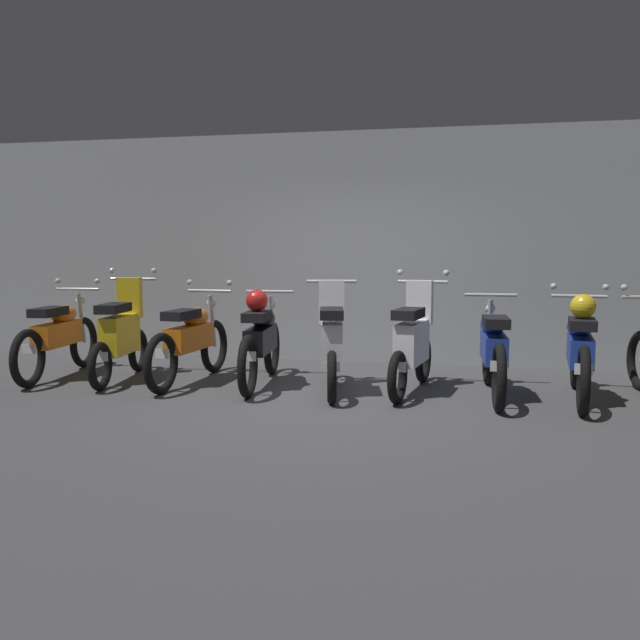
# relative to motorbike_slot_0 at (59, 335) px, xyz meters

# --- Properties ---
(ground_plane) EXTENTS (80.00, 80.00, 0.00)m
(ground_plane) POSITION_rel_motorbike_slot_0_xyz_m (3.35, -0.65, -0.49)
(ground_plane) COLOR #424244
(back_wall) EXTENTS (16.00, 0.30, 3.07)m
(back_wall) POSITION_rel_motorbike_slot_0_xyz_m (3.35, 1.94, 1.04)
(back_wall) COLOR #9EA0A3
(back_wall) RESTS_ON ground
(motorbike_slot_0) EXTENTS (0.59, 1.95, 1.15)m
(motorbike_slot_0) POSITION_rel_motorbike_slot_0_xyz_m (0.00, 0.00, 0.00)
(motorbike_slot_0) COLOR black
(motorbike_slot_0) RESTS_ON ground
(motorbike_slot_1) EXTENTS (0.59, 1.68, 1.29)m
(motorbike_slot_1) POSITION_rel_motorbike_slot_0_xyz_m (0.83, -0.04, 0.04)
(motorbike_slot_1) COLOR black
(motorbike_slot_1) RESTS_ON ground
(motorbike_slot_2) EXTENTS (0.59, 1.95, 1.15)m
(motorbike_slot_2) POSITION_rel_motorbike_slot_0_xyz_m (1.68, 0.00, 0.00)
(motorbike_slot_2) COLOR black
(motorbike_slot_2) RESTS_ON ground
(motorbike_slot_3) EXTENTS (0.56, 1.95, 1.08)m
(motorbike_slot_3) POSITION_rel_motorbike_slot_0_xyz_m (2.51, 0.01, 0.03)
(motorbike_slot_3) COLOR black
(motorbike_slot_3) RESTS_ON ground
(motorbike_slot_4) EXTENTS (0.58, 1.67, 1.18)m
(motorbike_slot_4) POSITION_rel_motorbike_slot_0_xyz_m (3.34, -0.13, 0.03)
(motorbike_slot_4) COLOR black
(motorbike_slot_4) RESTS_ON ground
(motorbike_slot_5) EXTENTS (0.58, 1.67, 1.29)m
(motorbike_slot_5) POSITION_rel_motorbike_slot_0_xyz_m (4.19, 0.00, 0.04)
(motorbike_slot_5) COLOR black
(motorbike_slot_5) RESTS_ON ground
(motorbike_slot_6) EXTENTS (0.56, 1.95, 1.03)m
(motorbike_slot_6) POSITION_rel_motorbike_slot_0_xyz_m (5.02, -0.04, -0.00)
(motorbike_slot_6) COLOR black
(motorbike_slot_6) RESTS_ON ground
(motorbike_slot_7) EXTENTS (0.59, 1.95, 1.15)m
(motorbike_slot_7) POSITION_rel_motorbike_slot_0_xyz_m (5.86, -0.06, 0.04)
(motorbike_slot_7) COLOR black
(motorbike_slot_7) RESTS_ON ground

